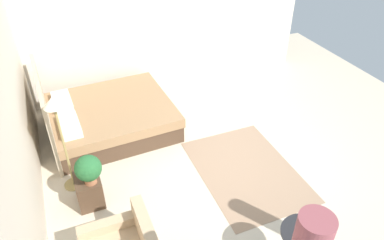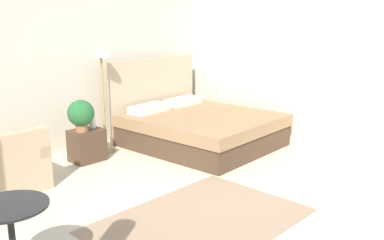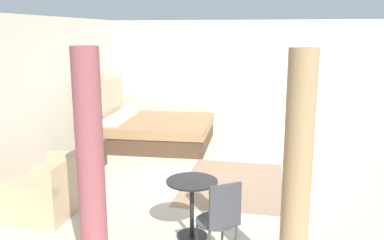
% 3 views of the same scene
% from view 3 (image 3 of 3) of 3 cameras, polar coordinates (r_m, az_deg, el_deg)
% --- Properties ---
extents(ground_plane, '(9.15, 9.16, 0.02)m').
position_cam_3_polar(ground_plane, '(6.77, 4.77, -8.04)').
color(ground_plane, beige).
extents(wall_back, '(9.15, 0.12, 2.57)m').
position_cam_3_polar(wall_back, '(7.44, -19.35, 3.46)').
color(wall_back, beige).
rests_on(wall_back, ground).
extents(wall_right, '(0.12, 6.16, 2.57)m').
position_cam_3_polar(wall_right, '(9.48, 7.11, 5.77)').
color(wall_right, beige).
rests_on(wall_right, ground).
extents(area_rug, '(2.14, 1.51, 0.01)m').
position_cam_3_polar(area_rug, '(6.55, 5.68, -8.65)').
color(area_rug, '#93755B').
rests_on(area_rug, ground).
extents(bed, '(2.07, 2.31, 1.35)m').
position_cam_3_polar(bed, '(8.71, -5.32, -1.38)').
color(bed, '#473323').
rests_on(bed, ground).
extents(couch, '(1.44, 0.85, 0.77)m').
position_cam_3_polar(couch, '(5.94, -18.35, -8.78)').
color(couch, tan).
rests_on(couch, ground).
extents(nightstand, '(0.46, 0.36, 0.47)m').
position_cam_3_polar(nightstand, '(7.38, -13.68, -4.66)').
color(nightstand, '#473323').
rests_on(nightstand, ground).
extents(potted_plant, '(0.37, 0.37, 0.46)m').
position_cam_3_polar(potted_plant, '(7.15, -13.85, -1.15)').
color(potted_plant, '#935B3D').
rests_on(potted_plant, nightstand).
extents(vase, '(0.10, 0.10, 0.20)m').
position_cam_3_polar(vase, '(7.41, -13.54, -1.91)').
color(vase, silver).
rests_on(vase, nightstand).
extents(floor_lamp, '(0.30, 0.30, 1.62)m').
position_cam_3_polar(floor_lamp, '(7.65, -14.00, 3.94)').
color(floor_lamp, '#99844C').
rests_on(floor_lamp, ground).
extents(balcony_table, '(0.58, 0.58, 0.68)m').
position_cam_3_polar(balcony_table, '(4.75, -0.01, -10.74)').
color(balcony_table, black).
rests_on(balcony_table, ground).
extents(cafe_chair_near_window, '(0.58, 0.58, 0.92)m').
position_cam_3_polar(cafe_chair_near_window, '(4.14, 3.98, -13.17)').
color(cafe_chair_near_window, '#3F3F44').
rests_on(cafe_chair_near_window, ground).
extents(curtain_left, '(0.25, 0.25, 2.20)m').
position_cam_3_polar(curtain_left, '(3.71, 14.32, -7.52)').
color(curtain_left, tan).
rests_on(curtain_left, ground).
extents(curtain_right, '(0.26, 0.26, 2.20)m').
position_cam_3_polar(curtain_right, '(4.07, -13.86, -5.71)').
color(curtain_right, '#994C51').
rests_on(curtain_right, ground).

